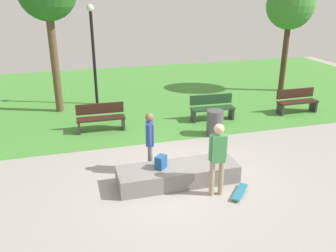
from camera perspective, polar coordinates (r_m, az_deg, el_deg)
name	(u,v)px	position (r m, az deg, el deg)	size (l,w,h in m)	color
ground_plane	(183,180)	(9.22, 2.37, -8.49)	(28.00, 28.00, 0.00)	#9E9993
grass_lawn	(128,93)	(16.65, -6.38, 5.15)	(26.60, 11.58, 0.01)	#478C38
concrete_ledge	(178,174)	(9.00, 1.58, -7.66)	(2.99, 0.92, 0.45)	gray
backpack_on_ledge	(161,162)	(8.74, -1.14, -5.73)	(0.28, 0.20, 0.32)	#1E4C8C
skater_performing_trick	(218,154)	(8.20, 7.89, -4.45)	(0.43, 0.23, 1.77)	tan
skater_watching	(150,139)	(9.19, -2.90, -2.00)	(0.27, 0.42, 1.64)	slate
skateboard_by_ledge	(240,192)	(8.76, 11.31, -10.19)	(0.67, 0.74, 0.08)	teal
park_bench_center_lawn	(212,107)	(13.21, 7.00, 3.01)	(1.62, 0.54, 0.91)	#1E4223
park_bench_by_oak	(101,117)	(12.31, -10.62, 1.44)	(1.61, 0.50, 0.91)	#331E14
park_bench_far_left	(297,101)	(14.73, 19.72, 3.82)	(1.60, 0.49, 0.91)	#331E14
tree_broad_elm	(290,6)	(17.30, 18.80, 17.50)	(2.07, 2.07, 4.86)	#42301E
lamp_post	(93,45)	(14.81, -11.80, 12.43)	(0.28, 0.28, 3.96)	black
trash_bin	(215,123)	(11.85, 7.44, 0.53)	(0.54, 0.54, 0.84)	#4C4C51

